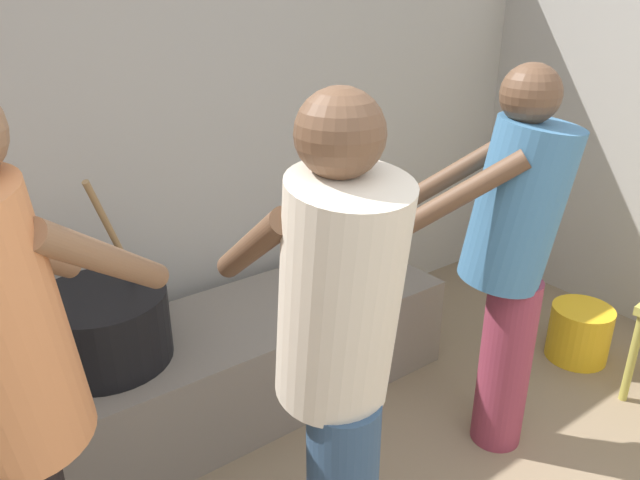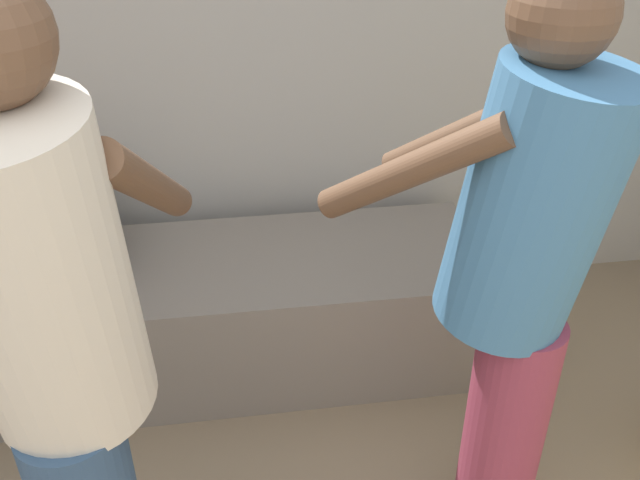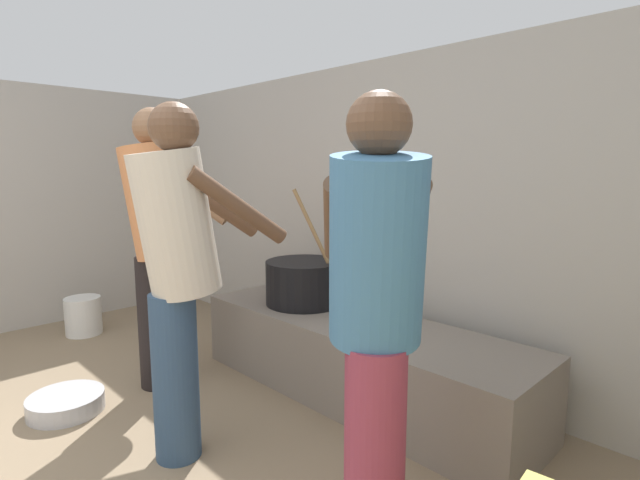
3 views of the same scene
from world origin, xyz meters
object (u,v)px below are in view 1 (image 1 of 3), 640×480
at_px(cooking_pot_main, 104,327).
at_px(bucket_yellow_plastic, 579,333).
at_px(cook_in_orange_shirt, 7,395).
at_px(cook_in_cream_shirt, 338,352).
at_px(cook_in_blue_shirt, 512,248).

height_order(cooking_pot_main, bucket_yellow_plastic, cooking_pot_main).
relative_size(cooking_pot_main, cook_in_orange_shirt, 0.45).
bearing_deg(cook_in_cream_shirt, cooking_pot_main, 106.60).
xyz_separation_m(cook_in_orange_shirt, cook_in_cream_shirt, (0.72, -0.26, -0.04)).
height_order(cooking_pot_main, cook_in_orange_shirt, cook_in_orange_shirt).
bearing_deg(cooking_pot_main, cook_in_orange_shirt, -119.12).
relative_size(cook_in_cream_shirt, bucket_yellow_plastic, 5.26).
distance_m(cooking_pot_main, cook_in_cream_shirt, 1.10).
xyz_separation_m(cook_in_blue_shirt, bucket_yellow_plastic, (0.82, 0.11, -0.72)).
height_order(cooking_pot_main, cook_in_cream_shirt, cook_in_cream_shirt).
relative_size(cooking_pot_main, cook_in_blue_shirt, 0.48).
bearing_deg(bucket_yellow_plastic, cooking_pot_main, 160.70).
bearing_deg(cook_in_orange_shirt, bucket_yellow_plastic, 0.70).
distance_m(cooking_pot_main, cook_in_blue_shirt, 1.53).
distance_m(cooking_pot_main, cook_in_orange_shirt, 0.93).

